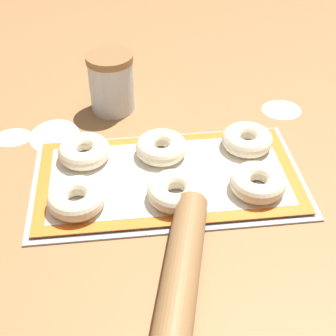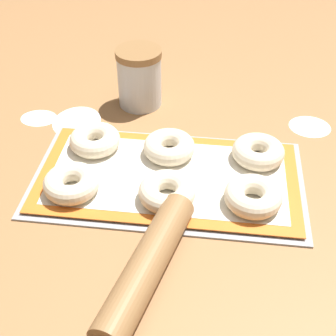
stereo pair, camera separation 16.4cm
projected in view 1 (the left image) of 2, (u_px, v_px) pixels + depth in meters
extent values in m
plane|color=olive|center=(174.00, 174.00, 0.95)|extent=(2.80, 2.80, 0.00)
cube|color=#93969B|center=(168.00, 178.00, 0.93)|extent=(0.54, 0.29, 0.01)
cube|color=orange|center=(168.00, 176.00, 0.93)|extent=(0.51, 0.27, 0.00)
cube|color=silver|center=(168.00, 176.00, 0.93)|extent=(0.46, 0.22, 0.00)
torus|color=beige|center=(76.00, 198.00, 0.85)|extent=(0.11, 0.11, 0.04)
torus|color=beige|center=(176.00, 191.00, 0.86)|extent=(0.11, 0.11, 0.04)
torus|color=beige|center=(258.00, 182.00, 0.88)|extent=(0.11, 0.11, 0.04)
torus|color=beige|center=(84.00, 151.00, 0.96)|extent=(0.11, 0.11, 0.04)
torus|color=beige|center=(161.00, 147.00, 0.97)|extent=(0.11, 0.11, 0.04)
torus|color=beige|center=(247.00, 140.00, 0.99)|extent=(0.11, 0.11, 0.04)
cylinder|color=silver|center=(112.00, 86.00, 1.09)|extent=(0.10, 0.10, 0.13)
cylinder|color=olive|center=(109.00, 58.00, 1.05)|extent=(0.11, 0.11, 0.02)
cylinder|color=olive|center=(183.00, 265.00, 0.73)|extent=(0.13, 0.29, 0.06)
cylinder|color=olive|center=(193.00, 193.00, 0.86)|extent=(0.04, 0.05, 0.03)
ellipsoid|color=white|center=(282.00, 109.00, 1.13)|extent=(0.10, 0.09, 0.00)
ellipsoid|color=white|center=(12.00, 137.00, 1.04)|extent=(0.09, 0.07, 0.00)
ellipsoid|color=white|center=(54.00, 135.00, 1.05)|extent=(0.11, 0.13, 0.00)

